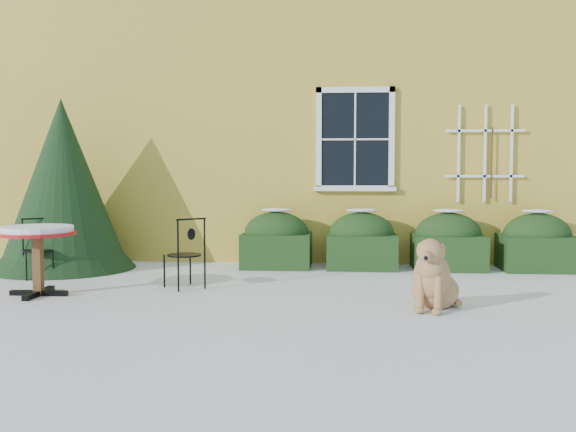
# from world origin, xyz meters

# --- Properties ---
(ground) EXTENTS (80.00, 80.00, 0.00)m
(ground) POSITION_xyz_m (0.00, 0.00, 0.00)
(ground) COLOR white
(ground) RESTS_ON ground
(house) EXTENTS (12.40, 8.40, 6.40)m
(house) POSITION_xyz_m (0.00, 7.00, 3.22)
(house) COLOR gold
(house) RESTS_ON ground
(hedge_row) EXTENTS (4.95, 0.80, 0.91)m
(hedge_row) POSITION_xyz_m (1.65, 2.55, 0.40)
(hedge_row) COLOR black
(hedge_row) RESTS_ON ground
(evergreen_shrub) EXTENTS (2.12, 2.12, 2.56)m
(evergreen_shrub) POSITION_xyz_m (-3.49, 2.12, 1.03)
(evergreen_shrub) COLOR black
(evergreen_shrub) RESTS_ON ground
(bistro_table) EXTENTS (0.89, 0.89, 0.83)m
(bistro_table) POSITION_xyz_m (-2.90, 0.07, 0.69)
(bistro_table) COLOR black
(bistro_table) RESTS_ON ground
(patio_chair_near) EXTENTS (0.56, 0.56, 0.90)m
(patio_chair_near) POSITION_xyz_m (-1.26, 0.67, 0.45)
(patio_chair_near) COLOR black
(patio_chair_near) RESTS_ON ground
(patio_chair_far) EXTENTS (0.50, 0.50, 0.82)m
(patio_chair_far) POSITION_xyz_m (-3.51, 1.31, 0.41)
(patio_chair_far) COLOR black
(patio_chair_far) RESTS_ON ground
(dog) EXTENTS (0.66, 0.86, 0.80)m
(dog) POSITION_xyz_m (1.66, -0.36, 0.32)
(dog) COLOR tan
(dog) RESTS_ON ground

